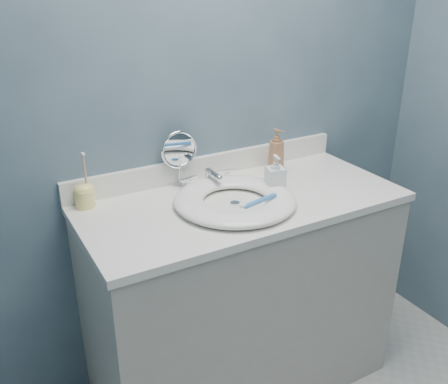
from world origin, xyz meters
TOP-DOWN VIEW (x-y plane):
  - back_wall at (0.00, 1.25)m, footprint 2.20×0.02m
  - vanity_cabinet at (0.00, 0.97)m, footprint 1.20×0.55m
  - countertop at (0.00, 0.97)m, footprint 1.22×0.57m
  - backsplash at (0.00, 1.24)m, footprint 1.22×0.02m
  - basin at (-0.05, 0.94)m, footprint 0.45×0.45m
  - drain at (-0.05, 0.94)m, footprint 0.04×0.04m
  - faucet at (-0.05, 1.14)m, footprint 0.25×0.13m
  - makeup_mirror at (-0.15, 1.21)m, footprint 0.15×0.09m
  - soap_bottle_amber at (0.26, 1.14)m, footprint 0.09×0.09m
  - soap_bottle_clear at (0.14, 0.97)m, footprint 0.08×0.08m
  - toothbrush_holder at (-0.53, 1.20)m, footprint 0.07×0.07m
  - toothbrush_lying at (-0.01, 0.85)m, footprint 0.17×0.05m

SIDE VIEW (x-z plane):
  - vanity_cabinet at x=0.00m, z-range 0.00..0.85m
  - countertop at x=0.00m, z-range 0.85..0.88m
  - drain at x=-0.05m, z-range 0.88..0.89m
  - basin at x=-0.05m, z-range 0.88..0.92m
  - faucet at x=-0.05m, z-range 0.87..0.95m
  - toothbrush_lying at x=-0.01m, z-range 0.92..0.93m
  - backsplash at x=0.00m, z-range 0.88..0.97m
  - toothbrush_holder at x=-0.53m, z-range 0.82..1.03m
  - soap_bottle_clear at x=0.14m, z-range 0.88..1.03m
  - soap_bottle_amber at x=0.26m, z-range 0.88..1.07m
  - makeup_mirror at x=-0.15m, z-range 0.89..1.12m
  - back_wall at x=0.00m, z-range 0.00..2.40m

